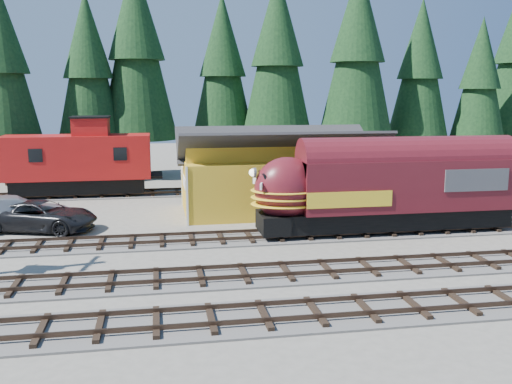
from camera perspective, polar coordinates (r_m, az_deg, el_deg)
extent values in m
plane|color=#6B665B|center=(26.67, 7.14, -6.54)|extent=(120.00, 120.00, 0.00)
cube|color=#4C4947|center=(34.26, 21.36, -3.36)|extent=(68.00, 3.20, 0.08)
cube|color=#38281E|center=(33.62, 22.01, -3.28)|extent=(68.00, 0.08, 0.16)
cube|color=#38281E|center=(34.82, 20.77, -2.76)|extent=(68.00, 0.08, 0.16)
cube|color=#4C4947|center=(43.14, -12.94, -0.25)|extent=(32.00, 3.20, 0.08)
cube|color=#38281E|center=(42.39, -13.00, -0.15)|extent=(32.00, 0.08, 0.16)
cube|color=#38281E|center=(43.81, -12.90, 0.18)|extent=(32.00, 0.08, 0.16)
cube|color=#C48B1B|center=(36.21, 2.35, 0.71)|extent=(12.00, 6.00, 3.40)
cube|color=yellow|center=(35.89, 2.38, 4.53)|extent=(11.88, 3.30, 1.44)
cube|color=white|center=(34.36, -7.18, 0.98)|extent=(0.06, 2.40, 0.60)
cone|color=black|center=(50.10, -24.13, 11.61)|extent=(5.90, 5.90, 13.44)
cone|color=black|center=(50.82, -16.44, 11.65)|extent=(5.70, 5.70, 12.97)
cone|color=black|center=(51.76, -11.86, 13.73)|extent=(6.75, 6.75, 15.38)
cone|color=black|center=(52.89, -3.36, 12.25)|extent=(5.86, 5.86, 13.34)
cone|color=black|center=(51.29, 2.15, 13.34)|extent=(6.41, 6.41, 14.60)
cone|color=black|center=(51.74, 10.11, 13.57)|extent=(6.63, 6.63, 15.11)
cone|color=black|center=(55.42, 16.09, 11.56)|extent=(5.73, 5.73, 13.05)
cone|color=black|center=(57.07, 21.49, 10.22)|extent=(5.13, 5.13, 11.68)
cube|color=black|center=(31.73, 13.41, -2.51)|extent=(12.82, 2.29, 0.99)
cube|color=#59141C|center=(31.68, 14.74, 0.81)|extent=(11.70, 2.70, 2.70)
ellipsoid|color=#59141C|center=(29.58, 3.08, 0.31)|extent=(3.42, 2.65, 3.33)
cube|color=#38383A|center=(33.16, 20.01, 1.49)|extent=(3.60, 2.76, 1.17)
sphere|color=white|center=(29.10, -0.32, 1.96)|extent=(0.40, 0.40, 0.40)
cube|color=black|center=(43.30, -17.27, 0.67)|extent=(9.29, 2.39, 1.03)
cube|color=#A51211|center=(43.03, -17.41, 3.38)|extent=(10.32, 2.99, 3.10)
cube|color=#A51211|center=(42.72, -16.19, 6.31)|extent=(2.48, 2.27, 1.24)
imported|color=black|center=(33.40, -20.62, -2.26)|extent=(6.50, 4.45, 1.65)
imported|color=#A4A7AC|center=(34.39, -23.13, -1.89)|extent=(6.99, 4.63, 1.88)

